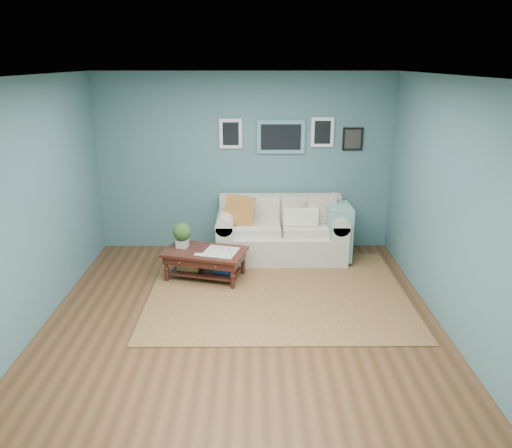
{
  "coord_description": "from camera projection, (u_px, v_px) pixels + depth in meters",
  "views": [
    {
      "loc": [
        0.13,
        -5.02,
        2.85
      ],
      "look_at": [
        0.16,
        1.0,
        0.86
      ],
      "focal_mm": 35.0,
      "sensor_mm": 36.0,
      "label": 1
    }
  ],
  "objects": [
    {
      "name": "area_rug",
      "position": [
        277.0,
        292.0,
        6.43
      ],
      "size": [
        3.26,
        2.61,
        0.01
      ],
      "primitive_type": "cube",
      "color": "brown",
      "rests_on": "ground"
    },
    {
      "name": "loveseat",
      "position": [
        287.0,
        231.0,
        7.46
      ],
      "size": [
        1.95,
        0.88,
        1.0
      ],
      "color": "beige",
      "rests_on": "ground"
    },
    {
      "name": "room_shell",
      "position": [
        242.0,
        208.0,
        5.29
      ],
      "size": [
        5.0,
        5.02,
        2.7
      ],
      "color": "brown",
      "rests_on": "ground"
    },
    {
      "name": "coffee_table",
      "position": [
        201.0,
        255.0,
        6.77
      ],
      "size": [
        1.2,
        0.88,
        0.75
      ],
      "rotation": [
        0.0,
        0.0,
        -0.26
      ],
      "color": "#371810",
      "rests_on": "ground"
    }
  ]
}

